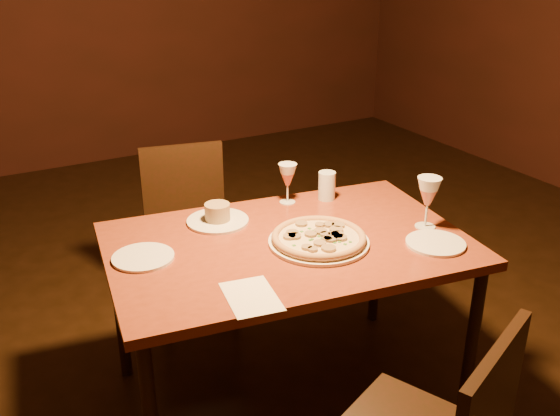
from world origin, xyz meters
TOP-DOWN VIEW (x-y plane):
  - dining_table at (0.06, 0.19)m, footprint 1.42×1.02m
  - chair_far at (-0.03, 0.99)m, footprint 0.47×0.47m
  - pizza_plate at (0.14, 0.11)m, footprint 0.37×0.37m
  - ramekin_saucer at (-0.10, 0.47)m, footprint 0.24×0.24m
  - wine_glass_far at (0.24, 0.51)m, footprint 0.08×0.08m
  - wine_glass_right at (0.58, 0.04)m, footprint 0.09×0.09m
  - water_tumbler at (0.40, 0.46)m, footprint 0.07×0.07m
  - side_plate_left at (-0.45, 0.32)m, footprint 0.22×0.22m
  - side_plate_near at (0.51, -0.10)m, footprint 0.22×0.22m
  - menu_card at (-0.24, -0.09)m, footprint 0.19×0.25m

SIDE VIEW (x-z plane):
  - chair_far at x=-0.03m, z-range 0.05..0.88m
  - dining_table at x=0.06m, z-range 0.29..0.99m
  - menu_card at x=-0.24m, z-range 0.70..0.70m
  - side_plate_left at x=-0.45m, z-range 0.70..0.71m
  - side_plate_near at x=0.51m, z-range 0.70..0.71m
  - pizza_plate at x=0.14m, z-range 0.70..0.74m
  - ramekin_saucer at x=-0.10m, z-range 0.69..0.76m
  - water_tumbler at x=0.40m, z-range 0.70..0.82m
  - wine_glass_far at x=0.24m, z-range 0.70..0.87m
  - wine_glass_right at x=0.58m, z-range 0.70..0.90m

